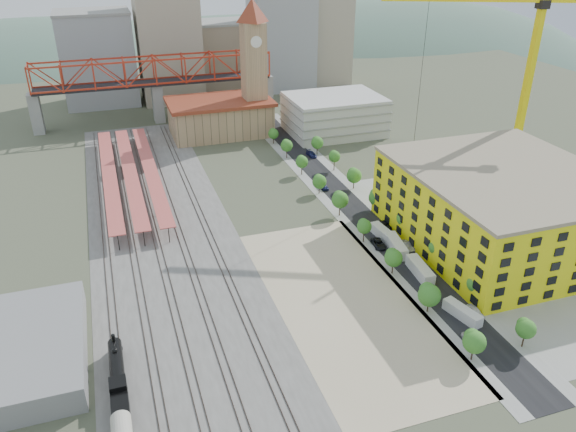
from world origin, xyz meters
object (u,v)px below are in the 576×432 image
object	(u,v)px
site_trailer_a	(462,313)
site_trailer_b	(420,270)
tower_crane	(518,56)
car_0	(469,339)
locomotive	(118,378)
clock_tower	(254,55)
site_trailer_d	(383,234)
construction_building	(502,207)
site_trailer_c	(396,246)

from	to	relation	value
site_trailer_a	site_trailer_b	world-z (taller)	site_trailer_b
tower_crane	site_trailer_b	size ratio (longest dim) A/B	6.18
tower_crane	car_0	world-z (taller)	tower_crane
site_trailer_b	car_0	size ratio (longest dim) A/B	2.58
locomotive	site_trailer_b	xyz separation A→B (m)	(66.00, 14.20, -0.62)
clock_tower	site_trailer_d	xyz separation A→B (m)	(8.00, -89.93, -27.42)
clock_tower	locomotive	distance (m)	137.52
construction_building	site_trailer_c	size ratio (longest dim) A/B	5.01
clock_tower	construction_building	size ratio (longest dim) A/B	1.03
tower_crane	site_trailer_d	distance (m)	64.52
site_trailer_d	car_0	xyz separation A→B (m)	(-3.00, -40.80, -0.62)
site_trailer_c	car_0	distance (m)	34.44
clock_tower	construction_building	xyz separation A→B (m)	(34.00, -99.99, -19.29)
clock_tower	site_trailer_c	distance (m)	100.55
locomotive	tower_crane	xyz separation A→B (m)	(114.89, 52.67, 35.89)
clock_tower	car_0	size ratio (longest dim) A/B	13.52
site_trailer_b	site_trailer_d	world-z (taller)	site_trailer_b
tower_crane	car_0	size ratio (longest dim) A/B	15.96
site_trailer_d	site_trailer_b	bearing A→B (deg)	-94.64
tower_crane	clock_tower	bearing A→B (deg)	129.45
site_trailer_c	car_0	bearing A→B (deg)	-85.84
tower_crane	site_trailer_d	world-z (taller)	tower_crane
site_trailer_a	car_0	bearing A→B (deg)	-127.40
clock_tower	site_trailer_a	size ratio (longest dim) A/B	6.02
construction_building	tower_crane	xyz separation A→B (m)	(22.89, 30.87, 28.46)
site_trailer_b	site_trailer_d	xyz separation A→B (m)	(0.00, 17.66, -0.09)
car_0	site_trailer_b	bearing A→B (deg)	82.61
locomotive	site_trailer_c	distance (m)	70.71
locomotive	car_0	distance (m)	63.64
construction_building	site_trailer_b	xyz separation A→B (m)	(-26.00, -7.60, -8.05)
construction_building	site_trailer_d	xyz separation A→B (m)	(-26.00, 10.06, -8.14)
site_trailer_d	site_trailer_c	bearing A→B (deg)	-94.64
site_trailer_b	car_0	world-z (taller)	site_trailer_b
tower_crane	site_trailer_a	size ratio (longest dim) A/B	7.10
site_trailer_c	site_trailer_d	xyz separation A→B (m)	(0.00, 6.51, -0.11)
site_trailer_a	site_trailer_d	size ratio (longest dim) A/B	0.93
locomotive	tower_crane	bearing A→B (deg)	24.63
site_trailer_c	car_0	size ratio (longest dim) A/B	2.62
clock_tower	tower_crane	distance (m)	90.00
locomotive	clock_tower	bearing A→B (deg)	64.54
car_0	site_trailer_c	bearing A→B (deg)	85.00
clock_tower	site_trailer_b	size ratio (longest dim) A/B	5.23
locomotive	car_0	xyz separation A→B (m)	(63.00, -8.94, -1.32)
site_trailer_b	site_trailer_c	distance (m)	11.16
tower_crane	site_trailer_a	distance (m)	82.06
site_trailer_c	site_trailer_d	distance (m)	6.51
site_trailer_b	clock_tower	bearing A→B (deg)	99.40
construction_building	car_0	bearing A→B (deg)	-133.33
clock_tower	locomotive	world-z (taller)	clock_tower
tower_crane	car_0	distance (m)	88.73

